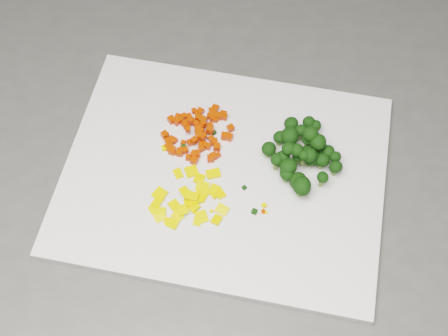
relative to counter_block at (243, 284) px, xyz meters
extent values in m
cube|color=#484845|center=(0.00, 0.00, 0.00)|extent=(1.20, 1.00, 0.90)
cube|color=silver|center=(-0.04, 0.00, 0.46)|extent=(0.53, 0.47, 0.01)
cube|color=red|center=(-0.07, 0.05, 0.47)|extent=(0.01, 0.01, 0.01)
cube|color=red|center=(-0.06, 0.10, 0.46)|extent=(0.01, 0.01, 0.01)
cube|color=red|center=(-0.03, 0.09, 0.47)|extent=(0.01, 0.01, 0.01)
cube|color=red|center=(-0.04, 0.02, 0.46)|extent=(0.01, 0.01, 0.01)
cube|color=red|center=(-0.03, 0.10, 0.47)|extent=(0.01, 0.01, 0.01)
cube|color=red|center=(-0.04, 0.07, 0.47)|extent=(0.01, 0.01, 0.01)
cube|color=red|center=(-0.02, 0.06, 0.47)|extent=(0.01, 0.01, 0.01)
cube|color=red|center=(-0.10, 0.06, 0.46)|extent=(0.01, 0.01, 0.01)
cube|color=red|center=(-0.07, 0.03, 0.47)|extent=(0.01, 0.01, 0.01)
cube|color=red|center=(-0.04, 0.09, 0.47)|extent=(0.01, 0.01, 0.01)
cube|color=red|center=(-0.09, 0.04, 0.47)|extent=(0.01, 0.01, 0.01)
cube|color=red|center=(-0.08, 0.09, 0.47)|extent=(0.01, 0.01, 0.01)
cube|color=red|center=(-0.07, 0.08, 0.47)|extent=(0.01, 0.01, 0.01)
cube|color=red|center=(-0.06, 0.04, 0.47)|extent=(0.01, 0.01, 0.01)
cube|color=red|center=(-0.07, 0.03, 0.46)|extent=(0.01, 0.01, 0.01)
cube|color=red|center=(-0.06, 0.07, 0.47)|extent=(0.01, 0.01, 0.01)
cube|color=red|center=(-0.09, 0.04, 0.47)|extent=(0.01, 0.01, 0.01)
cube|color=red|center=(-0.06, 0.04, 0.46)|extent=(0.01, 0.01, 0.01)
cube|color=red|center=(-0.11, 0.06, 0.47)|extent=(0.01, 0.01, 0.01)
cube|color=red|center=(-0.08, 0.02, 0.47)|extent=(0.01, 0.01, 0.01)
cube|color=red|center=(-0.05, 0.04, 0.47)|extent=(0.01, 0.01, 0.01)
cube|color=red|center=(-0.02, 0.08, 0.47)|extent=(0.01, 0.01, 0.01)
cube|color=red|center=(-0.05, 0.07, 0.47)|extent=(0.01, 0.01, 0.01)
cube|color=red|center=(-0.08, 0.04, 0.47)|extent=(0.01, 0.01, 0.01)
cube|color=red|center=(-0.06, 0.06, 0.47)|extent=(0.01, 0.01, 0.01)
cube|color=red|center=(-0.02, 0.05, 0.47)|extent=(0.01, 0.01, 0.01)
cube|color=red|center=(-0.03, 0.05, 0.47)|extent=(0.01, 0.01, 0.01)
cube|color=red|center=(-0.03, 0.08, 0.46)|extent=(0.01, 0.01, 0.01)
cube|color=red|center=(-0.06, 0.07, 0.47)|extent=(0.01, 0.01, 0.01)
cube|color=red|center=(-0.11, 0.07, 0.47)|extent=(0.01, 0.01, 0.01)
cube|color=red|center=(-0.08, 0.05, 0.47)|extent=(0.01, 0.01, 0.01)
cube|color=red|center=(-0.07, 0.10, 0.47)|extent=(0.01, 0.01, 0.01)
cube|color=red|center=(-0.08, 0.08, 0.47)|extent=(0.01, 0.01, 0.01)
cube|color=red|center=(-0.05, 0.05, 0.47)|extent=(0.01, 0.01, 0.01)
cube|color=red|center=(-0.04, 0.10, 0.47)|extent=(0.01, 0.01, 0.01)
cube|color=red|center=(-0.08, 0.10, 0.46)|extent=(0.01, 0.01, 0.01)
cube|color=red|center=(-0.05, 0.02, 0.47)|extent=(0.01, 0.01, 0.01)
cube|color=red|center=(-0.08, 0.03, 0.47)|extent=(0.01, 0.01, 0.01)
cube|color=red|center=(-0.02, 0.09, 0.47)|extent=(0.01, 0.01, 0.01)
cube|color=red|center=(-0.04, 0.09, 0.46)|extent=(0.01, 0.01, 0.01)
cube|color=red|center=(-0.05, 0.02, 0.47)|extent=(0.01, 0.01, 0.01)
cube|color=red|center=(-0.07, 0.03, 0.47)|extent=(0.01, 0.01, 0.01)
cube|color=red|center=(-0.06, 0.04, 0.47)|extent=(0.01, 0.01, 0.01)
cube|color=red|center=(-0.07, 0.08, 0.47)|extent=(0.01, 0.01, 0.01)
cube|color=red|center=(-0.06, 0.05, 0.47)|extent=(0.01, 0.01, 0.01)
cube|color=red|center=(-0.07, 0.07, 0.47)|extent=(0.01, 0.01, 0.01)
cube|color=red|center=(-0.06, 0.06, 0.47)|extent=(0.01, 0.01, 0.01)
cube|color=red|center=(-0.06, 0.05, 0.47)|extent=(0.01, 0.01, 0.01)
cube|color=red|center=(-0.03, 0.08, 0.46)|extent=(0.01, 0.01, 0.01)
cube|color=red|center=(-0.06, 0.08, 0.46)|extent=(0.01, 0.01, 0.01)
cube|color=red|center=(-0.09, 0.09, 0.47)|extent=(0.01, 0.01, 0.01)
cube|color=red|center=(-0.07, 0.08, 0.47)|extent=(0.01, 0.01, 0.01)
cube|color=red|center=(-0.04, 0.07, 0.47)|extent=(0.01, 0.01, 0.01)
cube|color=red|center=(-0.10, 0.06, 0.47)|extent=(0.01, 0.01, 0.01)
cube|color=red|center=(-0.04, 0.05, 0.47)|extent=(0.01, 0.01, 0.01)
cube|color=red|center=(-0.06, 0.10, 0.47)|extent=(0.01, 0.01, 0.01)
cube|color=red|center=(-0.10, 0.04, 0.47)|extent=(0.01, 0.01, 0.01)
cube|color=red|center=(-0.03, 0.10, 0.46)|extent=(0.01, 0.01, 0.01)
cube|color=red|center=(-0.08, 0.08, 0.46)|extent=(0.01, 0.01, 0.01)
cube|color=red|center=(-0.06, 0.09, 0.47)|extent=(0.01, 0.01, 0.01)
cube|color=red|center=(-0.06, 0.07, 0.47)|extent=(0.01, 0.01, 0.01)
cube|color=red|center=(-0.08, 0.10, 0.47)|extent=(0.01, 0.01, 0.01)
cube|color=red|center=(-0.05, 0.08, 0.47)|extent=(0.01, 0.01, 0.01)
cube|color=red|center=(-0.06, 0.05, 0.47)|extent=(0.01, 0.01, 0.01)
cube|color=red|center=(-0.11, 0.05, 0.47)|extent=(0.01, 0.01, 0.01)
cube|color=red|center=(-0.06, 0.07, 0.47)|extent=(0.01, 0.01, 0.01)
cube|color=red|center=(-0.04, 0.09, 0.47)|extent=(0.01, 0.01, 0.01)
cube|color=red|center=(-0.05, 0.10, 0.47)|extent=(0.01, 0.01, 0.01)
cube|color=red|center=(-0.09, 0.09, 0.47)|extent=(0.01, 0.01, 0.01)
cube|color=red|center=(-0.10, 0.04, 0.46)|extent=(0.01, 0.01, 0.01)
cube|color=red|center=(-0.08, 0.05, 0.46)|extent=(0.01, 0.01, 0.01)
cube|color=red|center=(-0.04, 0.04, 0.47)|extent=(0.01, 0.01, 0.01)
cube|color=red|center=(-0.11, 0.07, 0.47)|extent=(0.01, 0.01, 0.01)
cube|color=red|center=(-0.06, 0.07, 0.47)|extent=(0.01, 0.01, 0.01)
cube|color=red|center=(-0.03, 0.09, 0.47)|extent=(0.01, 0.01, 0.01)
cube|color=red|center=(-0.10, 0.06, 0.47)|extent=(0.01, 0.01, 0.01)
cube|color=red|center=(-0.06, 0.06, 0.47)|extent=(0.01, 0.01, 0.01)
cube|color=red|center=(-0.05, 0.06, 0.47)|extent=(0.01, 0.01, 0.01)
cube|color=red|center=(-0.04, 0.09, 0.47)|extent=(0.01, 0.01, 0.01)
cube|color=red|center=(-0.06, 0.08, 0.47)|extent=(0.01, 0.01, 0.01)
cube|color=yellow|center=(-0.12, -0.07, 0.46)|extent=(0.02, 0.02, 0.01)
cube|color=yellow|center=(-0.13, -0.05, 0.46)|extent=(0.02, 0.02, 0.01)
cube|color=yellow|center=(-0.10, 0.01, 0.46)|extent=(0.01, 0.02, 0.01)
cube|color=yellow|center=(-0.14, -0.04, 0.46)|extent=(0.02, 0.02, 0.01)
cube|color=yellow|center=(-0.10, -0.05, 0.47)|extent=(0.02, 0.02, 0.01)
cube|color=yellow|center=(-0.13, -0.05, 0.46)|extent=(0.02, 0.01, 0.01)
cube|color=yellow|center=(-0.07, -0.01, 0.46)|extent=(0.02, 0.02, 0.01)
cube|color=yellow|center=(-0.07, -0.02, 0.46)|extent=(0.02, 0.02, 0.01)
cube|color=yellow|center=(-0.06, -0.07, 0.46)|extent=(0.02, 0.02, 0.01)
cube|color=yellow|center=(-0.08, -0.06, 0.46)|extent=(0.02, 0.02, 0.01)
cube|color=yellow|center=(-0.13, -0.03, 0.46)|extent=(0.02, 0.02, 0.01)
cube|color=yellow|center=(-0.13, -0.02, 0.46)|extent=(0.02, 0.02, 0.01)
cube|color=yellow|center=(-0.08, 0.01, 0.46)|extent=(0.02, 0.02, 0.01)
cube|color=yellow|center=(-0.13, -0.02, 0.46)|extent=(0.02, 0.02, 0.01)
cube|color=yellow|center=(-0.09, -0.04, 0.46)|extent=(0.02, 0.01, 0.01)
cube|color=yellow|center=(-0.09, -0.07, 0.46)|extent=(0.02, 0.02, 0.01)
cube|color=yellow|center=(-0.10, -0.02, 0.47)|extent=(0.02, 0.02, 0.01)
cube|color=yellow|center=(-0.08, -0.04, 0.46)|extent=(0.02, 0.02, 0.01)
cube|color=yellow|center=(-0.11, -0.04, 0.46)|extent=(0.02, 0.02, 0.01)
cube|color=yellow|center=(-0.07, -0.03, 0.46)|extent=(0.02, 0.02, 0.01)
cube|color=yellow|center=(-0.05, 0.00, 0.46)|extent=(0.02, 0.01, 0.00)
cube|color=yellow|center=(-0.06, -0.03, 0.46)|extent=(0.02, 0.02, 0.01)
cube|color=yellow|center=(-0.05, -0.06, 0.46)|extent=(0.02, 0.02, 0.01)
cube|color=yellow|center=(-0.12, -0.06, 0.46)|extent=(0.02, 0.02, 0.01)
cube|color=yellow|center=(-0.06, -0.03, 0.46)|extent=(0.02, 0.02, 0.01)
cube|color=yellow|center=(-0.07, -0.03, 0.46)|extent=(0.02, 0.02, 0.01)
cube|color=yellow|center=(-0.09, -0.03, 0.47)|extent=(0.02, 0.02, 0.01)
cube|color=yellow|center=(-0.05, -0.03, 0.46)|extent=(0.02, 0.02, 0.00)
cube|color=yellow|center=(-0.11, -0.06, 0.46)|extent=(0.02, 0.02, 0.01)
cube|color=yellow|center=(-0.09, -0.05, 0.46)|extent=(0.02, 0.02, 0.01)
cube|color=black|center=(-0.02, -0.03, 0.46)|extent=(0.01, 0.01, 0.00)
cube|color=red|center=(0.06, 0.00, 0.46)|extent=(0.01, 0.01, 0.00)
cube|color=yellow|center=(-0.05, 0.03, 0.46)|extent=(0.00, 0.00, 0.00)
cube|color=black|center=(-0.04, 0.06, 0.46)|extent=(0.01, 0.01, 0.00)
cube|color=black|center=(-0.01, -0.07, 0.46)|extent=(0.01, 0.01, 0.00)
cube|color=red|center=(-0.11, 0.05, 0.46)|extent=(0.01, 0.01, 0.00)
cube|color=black|center=(-0.08, 0.05, 0.46)|extent=(0.01, 0.01, 0.01)
cube|color=yellow|center=(0.00, -0.06, 0.46)|extent=(0.01, 0.01, 0.00)
cube|color=red|center=(-0.07, 0.03, 0.46)|extent=(0.01, 0.01, 0.00)
cube|color=yellow|center=(0.00, -0.07, 0.46)|extent=(0.01, 0.01, 0.00)
cube|color=red|center=(-0.06, 0.06, 0.46)|extent=(0.01, 0.01, 0.00)
cube|color=yellow|center=(-0.11, 0.05, 0.46)|extent=(0.01, 0.01, 0.01)
cube|color=red|center=(0.00, -0.07, 0.46)|extent=(0.01, 0.01, 0.00)
cube|color=yellow|center=(-0.07, -0.06, 0.46)|extent=(0.01, 0.01, 0.00)
camera|label=1|loc=(-0.12, -0.41, 1.19)|focal=50.00mm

